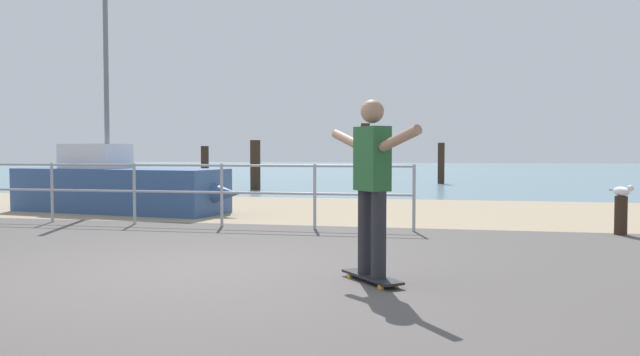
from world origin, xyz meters
TOP-DOWN VIEW (x-y plane):
  - ground_plane at (0.00, -1.00)m, footprint 24.00×10.00m
  - beach_strip at (0.00, 7.00)m, footprint 24.00×6.00m
  - sea_surface at (0.00, 35.00)m, footprint 72.00×50.00m
  - railing_fence at (-2.57, 3.60)m, footprint 9.40×0.05m
  - sailboat at (-3.78, 5.52)m, footprint 5.06×2.07m
  - skateboard at (1.92, -0.23)m, footprint 0.66×0.75m
  - skateboarder at (1.92, -0.23)m, footprint 0.98×1.18m
  - bollard_short at (5.12, 3.85)m, footprint 0.18×0.18m
  - seagull at (5.12, 3.83)m, footprint 0.26×0.46m
  - groyne_post_0 at (-6.35, 15.94)m, footprint 0.29×0.29m
  - groyne_post_1 at (-3.46, 13.07)m, footprint 0.33×0.33m
  - groyne_post_2 at (-0.57, 17.98)m, footprint 0.35×0.35m
  - groyne_post_3 at (2.32, 18.00)m, footprint 0.26×0.26m

SIDE VIEW (x-z plane):
  - ground_plane at x=0.00m, z-range -0.02..0.02m
  - beach_strip at x=0.00m, z-range -0.02..0.02m
  - sea_surface at x=0.00m, z-range -0.02..0.02m
  - skateboard at x=1.92m, z-range 0.03..0.11m
  - bollard_short at x=5.12m, z-range 0.00..0.59m
  - sailboat at x=-3.78m, z-range -1.75..2.78m
  - seagull at x=5.12m, z-range 0.58..0.76m
  - railing_fence at x=-2.57m, z-range 0.17..1.22m
  - groyne_post_0 at x=-6.35m, z-range 0.00..1.44m
  - groyne_post_3 at x=2.32m, z-range 0.00..1.57m
  - groyne_post_1 at x=-3.46m, z-range 0.00..1.60m
  - skateboarder at x=1.92m, z-range 0.19..1.84m
  - groyne_post_2 at x=-0.57m, z-range 0.00..2.32m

